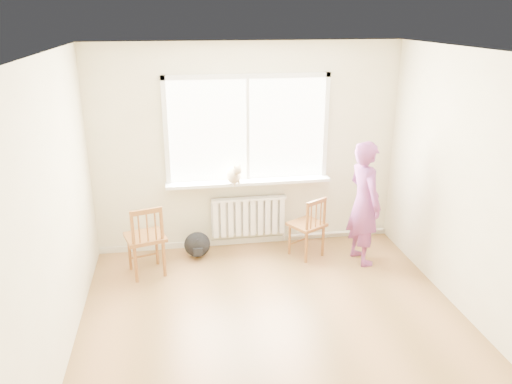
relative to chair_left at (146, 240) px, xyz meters
name	(u,v)px	position (x,y,z in m)	size (l,w,h in m)	color
floor	(282,341)	(1.33, -1.56, -0.46)	(4.50, 4.50, 0.00)	#9D6D40
ceiling	(288,55)	(1.33, -1.56, 2.24)	(4.50, 4.50, 0.00)	white
back_wall	(247,149)	(1.33, 0.69, 0.89)	(4.00, 0.01, 2.70)	beige
window	(247,125)	(1.33, 0.66, 1.21)	(2.12, 0.05, 1.42)	white
windowsill	(249,182)	(1.33, 0.58, 0.47)	(2.15, 0.22, 0.04)	white
radiator	(249,216)	(1.33, 0.60, -0.02)	(1.00, 0.12, 0.55)	white
heating_pipe	(336,233)	(2.58, 0.63, -0.38)	(0.04, 0.04, 1.40)	silver
baseboard	(248,240)	(1.33, 0.67, -0.42)	(4.00, 0.03, 0.08)	beige
chair_left	(146,240)	(0.00, 0.00, 0.00)	(0.55, 0.53, 0.90)	brown
chair_right	(309,227)	(2.05, 0.16, -0.04)	(0.54, 0.54, 0.82)	brown
person	(364,203)	(2.68, -0.06, 0.33)	(0.58, 0.38, 1.58)	#B83D66
cat	(234,175)	(1.13, 0.49, 0.61)	(0.25, 0.43, 0.29)	beige
backpack	(197,244)	(0.62, 0.38, -0.29)	(0.34, 0.26, 0.34)	black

